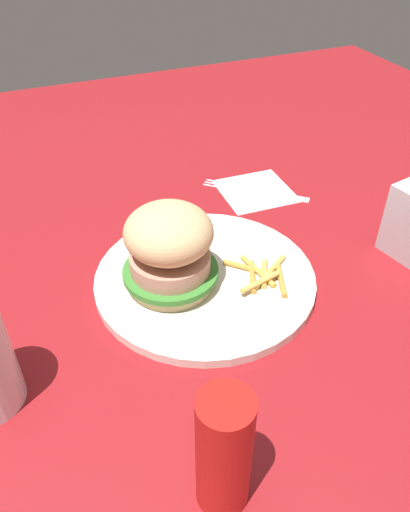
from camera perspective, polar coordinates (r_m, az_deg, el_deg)
name	(u,v)px	position (r m, az deg, el deg)	size (l,w,h in m)	color
ground_plane	(201,292)	(0.62, -0.51, -4.12)	(1.60, 1.60, 0.00)	maroon
plate	(205,278)	(0.63, 0.00, -2.57)	(0.28, 0.28, 0.01)	silver
sandwich	(169,248)	(0.58, -4.08, 0.89)	(0.12, 0.12, 0.11)	tan
fries_pile	(262,275)	(0.62, 6.54, -2.12)	(0.08, 0.09, 0.01)	gold
napkin	(256,191)	(0.81, 5.80, 7.41)	(0.11, 0.11, 0.00)	white
fork	(255,189)	(0.81, 5.70, 7.58)	(0.14, 0.13, 0.00)	silver
ketchup_bottle	(224,453)	(0.41, 2.16, -21.53)	(0.04, 0.04, 0.13)	#B21914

